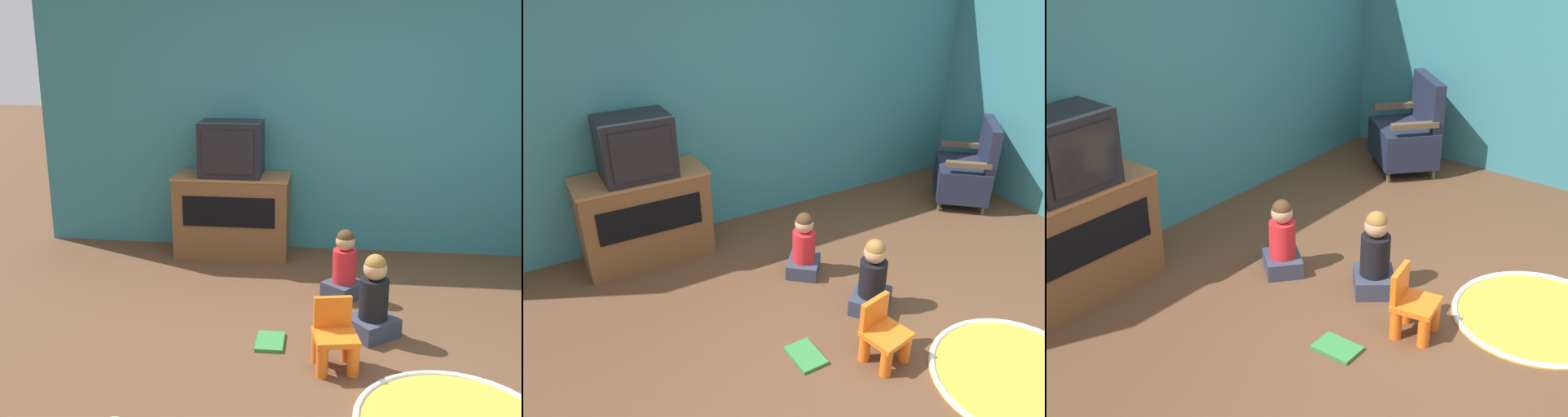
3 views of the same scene
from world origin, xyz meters
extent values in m
plane|color=brown|center=(0.00, 0.00, 0.00)|extent=(30.00, 30.00, 0.00)
cube|color=teal|center=(-0.10, 2.38, 1.26)|extent=(5.79, 0.12, 2.52)
cube|color=brown|center=(-1.05, 2.06, 0.39)|extent=(1.07, 0.47, 0.79)
cube|color=#90603A|center=(-1.05, 2.06, 0.77)|extent=(1.09, 0.48, 0.02)
cube|color=black|center=(-1.05, 1.82, 0.49)|extent=(0.85, 0.01, 0.28)
cube|color=black|center=(-1.05, 2.05, 1.04)|extent=(0.57, 0.40, 0.51)
cube|color=black|center=(-1.05, 1.84, 1.04)|extent=(0.47, 0.02, 0.40)
cylinder|color=brown|center=(2.20, 1.84, 0.05)|extent=(0.04, 0.04, 0.10)
cylinder|color=brown|center=(1.84, 1.42, 0.05)|extent=(0.04, 0.04, 0.10)
cylinder|color=brown|center=(2.53, 1.56, 0.05)|extent=(0.04, 0.04, 0.10)
cylinder|color=brown|center=(2.16, 1.13, 0.05)|extent=(0.04, 0.04, 0.10)
cube|color=#1E2338|center=(2.18, 1.49, 0.27)|extent=(0.82, 0.83, 0.34)
cube|color=#1E2338|center=(2.35, 1.35, 0.67)|extent=(0.48, 0.54, 0.45)
cube|color=brown|center=(2.37, 1.71, 0.54)|extent=(0.38, 0.34, 0.05)
cube|color=brown|center=(1.99, 1.27, 0.54)|extent=(0.38, 0.34, 0.05)
cylinder|color=orange|center=(-0.14, -0.10, 0.12)|extent=(0.08, 0.08, 0.23)
cylinder|color=orange|center=(0.05, -0.06, 0.12)|extent=(0.08, 0.08, 0.23)
cylinder|color=orange|center=(-0.17, 0.08, 0.12)|extent=(0.08, 0.08, 0.23)
cylinder|color=orange|center=(0.02, 0.12, 0.12)|extent=(0.08, 0.08, 0.23)
cube|color=orange|center=(-0.06, 0.01, 0.22)|extent=(0.32, 0.31, 0.04)
cube|color=orange|center=(-0.08, 0.12, 0.34)|extent=(0.25, 0.08, 0.21)
cylinder|color=gold|center=(0.59, -0.53, 0.01)|extent=(1.11, 1.11, 0.01)
torus|color=silver|center=(0.59, -0.53, 0.01)|extent=(1.10, 1.10, 0.04)
cube|color=#33384C|center=(0.01, 1.15, 0.06)|extent=(0.38, 0.38, 0.13)
cylinder|color=red|center=(0.01, 1.15, 0.26)|extent=(0.19, 0.19, 0.27)
sphere|color=tan|center=(0.01, 1.15, 0.47)|extent=(0.15, 0.15, 0.15)
sphere|color=#472D19|center=(0.01, 1.15, 0.50)|extent=(0.14, 0.14, 0.14)
cube|color=#33384C|center=(0.20, 0.49, 0.07)|extent=(0.41, 0.40, 0.13)
cylinder|color=black|center=(0.20, 0.49, 0.28)|extent=(0.20, 0.20, 0.29)
sphere|color=tan|center=(0.20, 0.49, 0.50)|extent=(0.16, 0.16, 0.16)
sphere|color=olive|center=(0.20, 0.49, 0.53)|extent=(0.15, 0.15, 0.15)
cube|color=#337F3D|center=(-0.50, 0.29, 0.01)|extent=(0.19, 0.27, 0.02)
camera|label=1|loc=(-0.12, -3.48, 2.02)|focal=42.00mm
camera|label=2|loc=(-1.90, -1.89, 2.47)|focal=35.00mm
camera|label=3|loc=(-3.44, -1.81, 2.71)|focal=50.00mm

